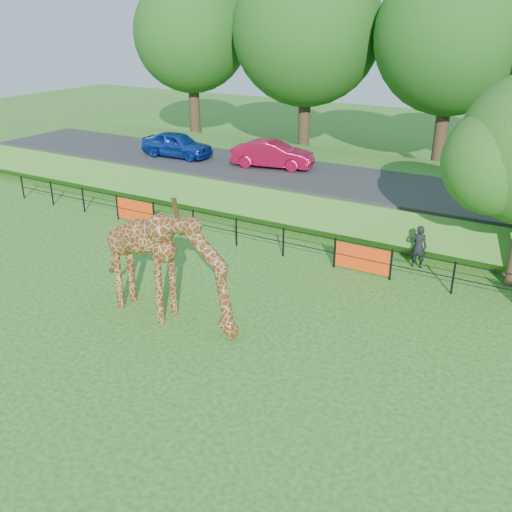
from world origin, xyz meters
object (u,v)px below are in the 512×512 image
object	(u,v)px
car_blue	(177,144)
giraffe	(168,267)
car_red	(273,154)
visitor	(418,247)

from	to	relation	value
car_blue	giraffe	bearing A→B (deg)	-145.51
car_red	visitor	size ratio (longest dim) A/B	2.50
car_red	visitor	world-z (taller)	car_red
giraffe	car_red	distance (m)	12.46
giraffe	visitor	xyz separation A→B (m)	(5.11, 7.21, -0.88)
car_blue	car_red	size ratio (longest dim) A/B	0.97
giraffe	car_red	bearing A→B (deg)	106.93
car_blue	car_red	world-z (taller)	car_blue
giraffe	car_red	world-z (taller)	giraffe
car_blue	visitor	xyz separation A→B (m)	(13.59, -4.26, -1.29)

